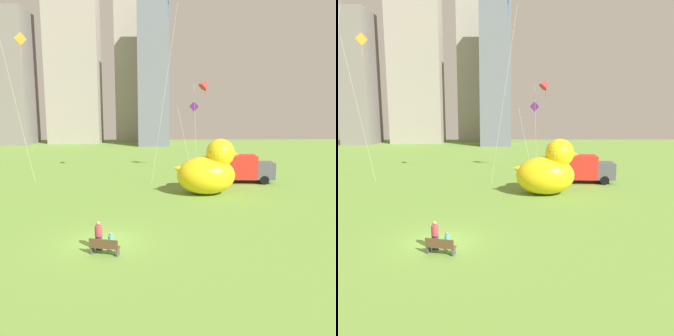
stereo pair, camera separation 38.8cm
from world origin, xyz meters
TOP-DOWN VIEW (x-y plane):
  - ground_plane at (0.00, 0.00)m, footprint 140.00×140.00m
  - park_bench at (0.33, -1.74)m, footprint 1.64×0.81m
  - person_adult at (-0.07, -1.07)m, footprint 0.40×0.40m
  - person_child at (0.59, -1.17)m, footprint 0.25×0.25m
  - giant_inflatable_duck at (7.57, 11.56)m, footprint 6.03×3.87m
  - box_truck at (11.68, 16.65)m, footprint 6.54×2.75m
  - city_skyline at (-12.49, 61.52)m, footprint 36.32×18.79m
  - kite_purple at (7.36, 23.87)m, footprint 2.57×2.42m
  - kite_red at (8.55, 22.39)m, footprint 2.15×2.24m
  - kite_blue at (4.04, 15.39)m, footprint 2.67×2.35m
  - kite_orange at (-10.99, 18.35)m, footprint 2.82×2.03m

SIDE VIEW (x-z plane):
  - ground_plane at x=0.00m, z-range 0.00..0.00m
  - park_bench at x=0.33m, z-range 0.02..0.92m
  - person_child at x=0.59m, z-range 0.05..1.08m
  - person_adult at x=-0.07m, z-range 0.08..1.70m
  - box_truck at x=11.68m, z-range 0.03..2.88m
  - giant_inflatable_duck at x=7.57m, z-range -0.37..4.63m
  - kite_purple at x=7.36m, z-range 3.35..11.90m
  - kite_red at x=8.55m, z-range 4.84..16.10m
  - kite_orange at x=-10.99m, z-range 6.21..21.54m
  - city_skyline at x=-12.49m, z-range -1.95..33.52m
  - kite_blue at x=4.04m, z-range 7.42..25.78m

